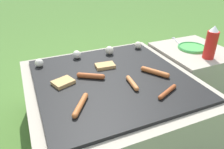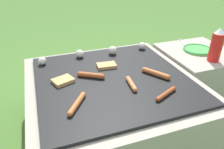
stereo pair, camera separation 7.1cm
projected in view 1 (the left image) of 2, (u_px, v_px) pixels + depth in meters
The scene contains 14 objects.
ground_plane at pixel (112, 127), 1.42m from camera, with size 14.00×14.00×0.00m, color #47702D.
grill at pixel (112, 104), 1.33m from camera, with size 0.95×0.95×0.37m.
side_ledge at pixel (190, 72), 1.70m from camera, with size 0.48×0.51×0.37m.
sausage_mid_left at pixel (91, 76), 1.23m from camera, with size 0.14×0.10×0.03m.
sausage_back_center at pixel (155, 72), 1.27m from camera, with size 0.11×0.16×0.03m.
sausage_mid_right at pixel (132, 83), 1.17m from camera, with size 0.04×0.15×0.03m.
sausage_front_left at pixel (81, 105), 1.00m from camera, with size 0.11×0.15×0.03m.
sausage_front_center at pixel (168, 92), 1.09m from camera, with size 0.15×0.08×0.02m.
bread_slice_center at pixel (63, 82), 1.18m from camera, with size 0.13×0.12×0.02m.
bread_slice_left at pixel (105, 66), 1.35m from camera, with size 0.12×0.08×0.02m.
mushroom_row at pixel (95, 52), 1.49m from camera, with size 0.76×0.08×0.06m.
plate_colorful at pixel (192, 47), 1.62m from camera, with size 0.21×0.21×0.02m.
condiment_bottle at pixel (211, 43), 1.43m from camera, with size 0.08×0.08×0.22m.
fork_utensil at pixel (176, 41), 1.76m from camera, with size 0.07×0.17×0.01m.
Camera 1 is at (-0.43, -0.99, 0.99)m, focal length 35.00 mm.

